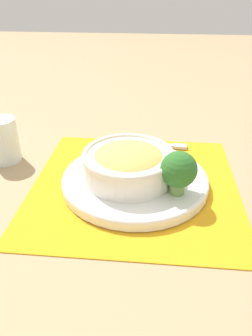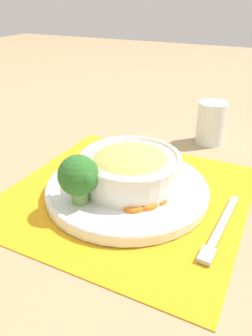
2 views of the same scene
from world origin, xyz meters
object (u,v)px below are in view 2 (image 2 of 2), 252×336
(water_glass, at_px, (211,125))
(fork, at_px, (218,233))
(bowl, at_px, (131,166))
(broccoli_floret, at_px, (79,176))

(water_glass, relative_size, fork, 0.56)
(bowl, relative_size, fork, 1.01)
(fork, bearing_deg, bowl, -14.61)
(water_glass, bearing_deg, bowl, 75.25)
(water_glass, height_order, fork, water_glass)
(broccoli_floret, xyz_separation_m, fork, (-0.22, -0.04, -0.06))
(bowl, bearing_deg, fork, 161.85)
(bowl, bearing_deg, water_glass, -104.75)
(broccoli_floret, bearing_deg, bowl, -116.39)
(water_glass, distance_m, fork, 0.37)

